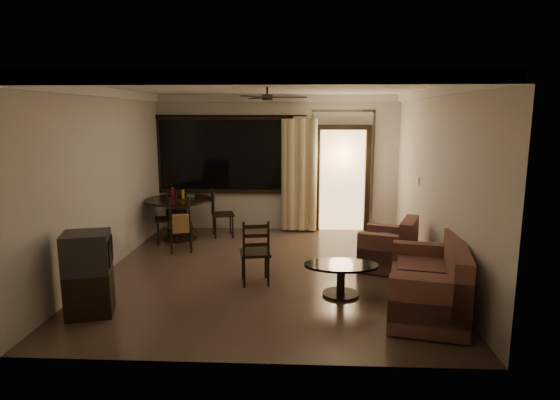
# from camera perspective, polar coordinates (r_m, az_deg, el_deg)

# --- Properties ---
(ground) EXTENTS (5.50, 5.50, 0.00)m
(ground) POSITION_cam_1_polar(r_m,az_deg,el_deg) (7.37, -1.46, -8.65)
(ground) COLOR #7F6651
(ground) RESTS_ON ground
(room_shell) EXTENTS (5.50, 6.70, 5.50)m
(room_shell) POSITION_cam_1_polar(r_m,az_deg,el_deg) (8.74, 3.24, 6.60)
(room_shell) COLOR beige
(room_shell) RESTS_ON ground
(dining_table) EXTENTS (1.28, 1.28, 1.02)m
(dining_table) POSITION_cam_1_polar(r_m,az_deg,el_deg) (9.28, -12.22, -0.89)
(dining_table) COLOR black
(dining_table) RESTS_ON ground
(dining_chair_west) EXTENTS (0.52, 0.52, 0.95)m
(dining_chair_west) POSITION_cam_1_polar(r_m,az_deg,el_deg) (9.17, -13.54, -3.28)
(dining_chair_west) COLOR black
(dining_chair_west) RESTS_ON ground
(dining_chair_east) EXTENTS (0.52, 0.52, 0.95)m
(dining_chair_east) POSITION_cam_1_polar(r_m,az_deg,el_deg) (9.40, -7.05, -2.74)
(dining_chair_east) COLOR black
(dining_chair_east) RESTS_ON ground
(dining_chair_south) EXTENTS (0.52, 0.56, 0.95)m
(dining_chair_south) POSITION_cam_1_polar(r_m,az_deg,el_deg) (8.51, -11.99, -4.12)
(dining_chair_south) COLOR black
(dining_chair_south) RESTS_ON ground
(dining_chair_north) EXTENTS (0.52, 0.52, 0.95)m
(dining_chair_north) POSITION_cam_1_polar(r_m,az_deg,el_deg) (9.82, -12.49, -2.35)
(dining_chair_north) COLOR black
(dining_chair_north) RESTS_ON ground
(tv_cabinet) EXTENTS (0.65, 0.61, 1.02)m
(tv_cabinet) POSITION_cam_1_polar(r_m,az_deg,el_deg) (6.15, -22.32, -8.31)
(tv_cabinet) COLOR black
(tv_cabinet) RESTS_ON ground
(sofa) EXTENTS (1.20, 1.77, 0.87)m
(sofa) POSITION_cam_1_polar(r_m,az_deg,el_deg) (6.08, 18.03, -9.91)
(sofa) COLOR #4A2522
(sofa) RESTS_ON ground
(armchair) EXTENTS (1.03, 1.03, 0.81)m
(armchair) POSITION_cam_1_polar(r_m,az_deg,el_deg) (7.54, 13.42, -5.82)
(armchair) COLOR #4A2522
(armchair) RESTS_ON ground
(coffee_table) EXTENTS (0.99, 0.60, 0.44)m
(coffee_table) POSITION_cam_1_polar(r_m,az_deg,el_deg) (6.39, 7.44, -9.00)
(coffee_table) COLOR black
(coffee_table) RESTS_ON ground
(side_chair) EXTENTS (0.49, 0.49, 0.95)m
(side_chair) POSITION_cam_1_polar(r_m,az_deg,el_deg) (6.79, -3.03, -7.83)
(side_chair) COLOR black
(side_chair) RESTS_ON ground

